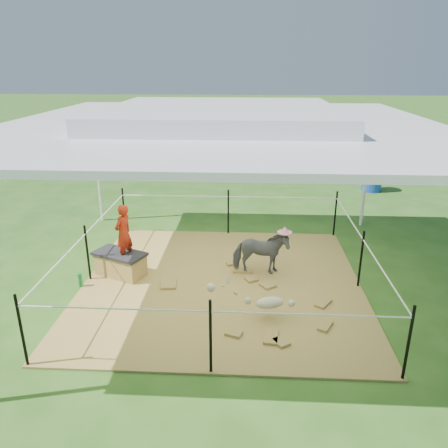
# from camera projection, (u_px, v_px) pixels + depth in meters

# --- Properties ---
(ground) EXTENTS (90.00, 90.00, 0.00)m
(ground) POSITION_uv_depth(u_px,v_px,m) (222.00, 284.00, 7.34)
(ground) COLOR #2D5919
(ground) RESTS_ON ground
(hay_patch) EXTENTS (4.60, 4.60, 0.03)m
(hay_patch) POSITION_uv_depth(u_px,v_px,m) (222.00, 283.00, 7.33)
(hay_patch) COLOR brown
(hay_patch) RESTS_ON ground
(canopy_tent) EXTENTS (6.30, 6.30, 2.90)m
(canopy_tent) POSITION_uv_depth(u_px,v_px,m) (222.00, 121.00, 6.40)
(canopy_tent) COLOR silver
(canopy_tent) RESTS_ON ground
(rope_fence) EXTENTS (4.54, 4.54, 1.00)m
(rope_fence) POSITION_uv_depth(u_px,v_px,m) (222.00, 249.00, 7.11)
(rope_fence) COLOR black
(rope_fence) RESTS_ON ground
(straw_bale) EXTENTS (0.93, 0.73, 0.37)m
(straw_bale) POSITION_uv_depth(u_px,v_px,m) (121.00, 265.00, 7.52)
(straw_bale) COLOR #A17B3A
(straw_bale) RESTS_ON hay_patch
(dark_cloth) EXTENTS (1.00, 0.79, 0.05)m
(dark_cloth) POSITION_uv_depth(u_px,v_px,m) (119.00, 254.00, 7.45)
(dark_cloth) COLOR black
(dark_cloth) RESTS_ON straw_bale
(woman) EXTENTS (0.37, 0.43, 1.00)m
(woman) POSITION_uv_depth(u_px,v_px,m) (123.00, 228.00, 7.28)
(woman) COLOR #AF2311
(woman) RESTS_ON straw_bale
(green_bottle) EXTENTS (0.09, 0.09, 0.23)m
(green_bottle) POSITION_uv_depth(u_px,v_px,m) (80.00, 280.00, 7.16)
(green_bottle) COLOR #1A7536
(green_bottle) RESTS_ON hay_patch
(pony) EXTENTS (0.96, 0.48, 0.80)m
(pony) POSITION_uv_depth(u_px,v_px,m) (260.00, 253.00, 7.48)
(pony) COLOR #454549
(pony) RESTS_ON hay_patch
(pink_hat) EXTENTS (0.25, 0.25, 0.12)m
(pink_hat) POSITION_uv_depth(u_px,v_px,m) (261.00, 228.00, 7.32)
(pink_hat) COLOR pink
(pink_hat) RESTS_ON pony
(foal) EXTENTS (1.11, 0.80, 0.56)m
(foal) POSITION_uv_depth(u_px,v_px,m) (270.00, 301.00, 6.21)
(foal) COLOR #C1B08D
(foal) RESTS_ON hay_patch
(trash_barrel) EXTENTS (0.73, 0.73, 0.87)m
(trash_barrel) POSITION_uv_depth(u_px,v_px,m) (372.00, 176.00, 12.48)
(trash_barrel) COLOR #1743B3
(trash_barrel) RESTS_ON ground
(picnic_table_near) EXTENTS (2.23, 2.02, 0.76)m
(picnic_table_near) POSITION_uv_depth(u_px,v_px,m) (291.00, 157.00, 15.19)
(picnic_table_near) COLOR #57361D
(picnic_table_near) RESTS_ON ground
(picnic_table_far) EXTENTS (2.16, 1.74, 0.80)m
(picnic_table_far) POSITION_uv_depth(u_px,v_px,m) (378.00, 153.00, 15.88)
(picnic_table_far) COLOR #52361C
(picnic_table_far) RESTS_ON ground
(distant_person) EXTENTS (0.65, 0.52, 1.31)m
(distant_person) POSITION_uv_depth(u_px,v_px,m) (309.00, 154.00, 14.40)
(distant_person) COLOR #368BCE
(distant_person) RESTS_ON ground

